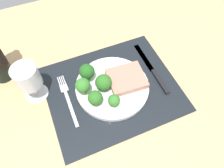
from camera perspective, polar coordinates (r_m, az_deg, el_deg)
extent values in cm
cube|color=tan|center=(69.96, 0.06, -1.88)|extent=(140.00, 110.00, 3.00)
cube|color=black|center=(68.55, 0.06, -1.16)|extent=(41.34, 34.71, 0.30)
cylinder|color=white|center=(67.74, 0.06, -0.74)|extent=(23.44, 23.44, 1.60)
cube|color=tan|center=(67.50, 3.84, 1.62)|extent=(12.15, 10.84, 2.13)
cylinder|color=#6B994C|center=(65.36, -7.60, -1.78)|extent=(1.33, 1.33, 2.15)
sphere|color=#387A2D|center=(62.82, -7.90, -0.36)|extent=(4.54, 4.54, 4.54)
cylinder|color=#5B8942|center=(68.19, -6.54, 1.87)|extent=(1.47, 1.47, 1.82)
sphere|color=#235B1E|center=(65.78, -6.79, 3.35)|extent=(4.88, 4.88, 4.88)
cylinder|color=#6B994C|center=(66.15, -2.33, -0.73)|extent=(1.27, 1.27, 1.22)
sphere|color=#2D6B23|center=(63.81, -2.41, 0.61)|extent=(5.13, 5.13, 5.13)
cylinder|color=#5B8942|center=(63.07, 0.53, -5.38)|extent=(1.69, 1.69, 1.23)
sphere|color=#387A2D|center=(61.17, 0.55, -4.45)|extent=(3.61, 3.61, 3.61)
cylinder|color=#6B994C|center=(63.23, -4.40, -4.94)|extent=(1.56, 1.56, 1.72)
sphere|color=#2D6B23|center=(60.84, -4.57, -3.73)|extent=(4.38, 4.38, 4.38)
cube|color=silver|center=(65.78, -10.99, -6.46)|extent=(1.00, 13.00, 0.50)
cube|color=silver|center=(69.83, -12.80, -1.12)|extent=(2.40, 2.60, 0.40)
cube|color=silver|center=(71.62, -14.14, 0.59)|extent=(0.30, 3.60, 0.35)
cube|color=silver|center=(71.61, -13.69, 0.75)|extent=(0.30, 3.60, 0.35)
cube|color=silver|center=(71.60, -13.24, 0.91)|extent=(0.30, 3.60, 0.35)
cube|color=silver|center=(71.61, -12.78, 1.06)|extent=(0.30, 3.60, 0.35)
cube|color=black|center=(71.18, 12.89, 0.74)|extent=(1.40, 10.00, 0.80)
cube|color=silver|center=(76.83, 8.62, 7.24)|extent=(1.80, 13.00, 0.30)
cylinder|color=silver|center=(71.66, -19.64, -2.40)|extent=(7.40, 7.40, 0.40)
cylinder|color=silver|center=(69.22, -20.35, -1.12)|extent=(0.80, 0.80, 5.67)
cylinder|color=silver|center=(64.30, -21.99, 1.85)|extent=(7.31, 7.31, 6.94)
cylinder|color=#560C19|center=(65.74, -21.48, 0.91)|extent=(6.43, 6.43, 3.17)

